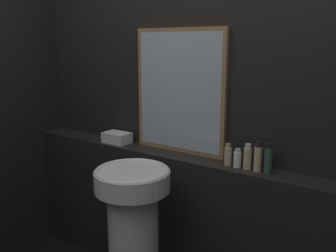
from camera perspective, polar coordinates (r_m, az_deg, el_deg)
The scene contains 10 objects.
wall_back at distance 2.31m, azimuth 4.72°, elevation 4.85°, with size 8.00×0.06×2.50m.
vanity_counter at distance 2.45m, azimuth 2.85°, elevation -14.61°, with size 2.56×0.19×0.88m.
pedestal_sink at distance 2.16m, azimuth -5.27°, elevation -16.44°, with size 0.41×0.41×0.91m.
mirror at distance 2.32m, azimuth 1.78°, elevation 5.28°, with size 0.64×0.03×0.77m.
towel_stack at distance 2.62m, azimuth -7.78°, elevation -1.76°, with size 0.19×0.12×0.07m.
shampoo_bottle at distance 2.14m, azimuth 9.13°, elevation -4.42°, with size 0.04×0.04×0.12m.
conditioner_bottle at distance 2.12m, azimuth 10.54°, elevation -4.89°, with size 0.04×0.04×0.11m.
lotion_bottle at distance 2.09m, azimuth 12.03°, elevation -4.71°, with size 0.04×0.04×0.14m.
body_wash_bottle at distance 2.07m, azimuth 13.54°, elevation -4.72°, with size 0.04×0.04×0.16m.
hand_soap_bottle at distance 2.05m, azimuth 15.05°, elevation -4.92°, with size 0.04×0.04×0.17m.
Camera 1 is at (1.16, -0.49, 1.55)m, focal length 40.00 mm.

